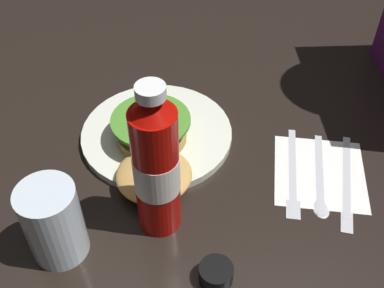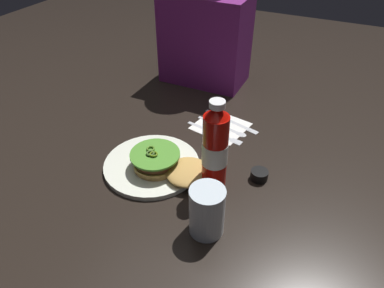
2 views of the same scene
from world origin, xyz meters
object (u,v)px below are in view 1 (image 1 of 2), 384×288
(ketchup_bottle, at_px, (160,168))
(butter_knife, at_px, (350,186))
(spoon_utensil, at_px, (323,184))
(burger_sandwich, at_px, (155,145))
(water_glass, at_px, (57,222))
(napkin, at_px, (322,172))
(condiment_cup, at_px, (220,273))
(fork_utensil, at_px, (296,177))
(dinner_plate, at_px, (160,134))

(ketchup_bottle, xyz_separation_m, butter_knife, (-0.05, 0.30, -0.11))
(ketchup_bottle, bearing_deg, spoon_utensil, 102.16)
(burger_sandwich, distance_m, water_glass, 0.22)
(water_glass, xyz_separation_m, napkin, (-0.12, 0.40, -0.06))
(condiment_cup, bearing_deg, water_glass, -105.36)
(water_glass, height_order, fork_utensil, water_glass)
(condiment_cup, xyz_separation_m, butter_knife, (-0.15, 0.22, -0.01))
(burger_sandwich, distance_m, ketchup_bottle, 0.15)
(burger_sandwich, xyz_separation_m, condiment_cup, (0.23, 0.09, -0.02))
(fork_utensil, relative_size, butter_knife, 0.97)
(fork_utensil, relative_size, spoon_utensil, 1.10)
(ketchup_bottle, distance_m, water_glass, 0.16)
(dinner_plate, distance_m, condiment_cup, 0.30)
(condiment_cup, relative_size, napkin, 0.30)
(dinner_plate, xyz_separation_m, fork_utensil, (0.11, 0.22, -0.00))
(burger_sandwich, height_order, napkin, burger_sandwich)
(napkin, bearing_deg, fork_utensil, -76.60)
(burger_sandwich, relative_size, spoon_utensil, 1.24)
(dinner_plate, bearing_deg, burger_sandwich, -6.48)
(dinner_plate, height_order, butter_knife, dinner_plate)
(burger_sandwich, bearing_deg, water_glass, -37.14)
(dinner_plate, bearing_deg, condiment_cup, 15.94)
(napkin, relative_size, fork_utensil, 0.79)
(napkin, xyz_separation_m, butter_knife, (0.03, 0.04, 0.00))
(water_glass, distance_m, butter_knife, 0.45)
(ketchup_bottle, xyz_separation_m, spoon_utensil, (-0.06, 0.26, -0.11))
(dinner_plate, height_order, condiment_cup, condiment_cup)
(burger_sandwich, distance_m, butter_knife, 0.32)
(burger_sandwich, xyz_separation_m, water_glass, (0.17, -0.13, 0.03))
(burger_sandwich, relative_size, fork_utensil, 1.12)
(ketchup_bottle, xyz_separation_m, water_glass, (0.04, -0.14, -0.06))
(burger_sandwich, xyz_separation_m, butter_knife, (0.08, 0.31, -0.03))
(water_glass, relative_size, napkin, 0.78)
(dinner_plate, xyz_separation_m, condiment_cup, (0.28, 0.08, 0.01))
(water_glass, relative_size, spoon_utensil, 0.68)
(ketchup_bottle, height_order, butter_knife, ketchup_bottle)
(water_glass, bearing_deg, spoon_utensil, 103.67)
(ketchup_bottle, relative_size, napkin, 1.61)
(burger_sandwich, bearing_deg, fork_utensil, 75.95)
(condiment_cup, bearing_deg, fork_utensil, 140.96)
(dinner_plate, height_order, ketchup_bottle, ketchup_bottle)
(burger_sandwich, height_order, butter_knife, burger_sandwich)
(condiment_cup, height_order, fork_utensil, condiment_cup)
(burger_sandwich, relative_size, butter_knife, 1.09)
(spoon_utensil, bearing_deg, water_glass, -76.33)
(water_glass, xyz_separation_m, condiment_cup, (0.06, 0.22, -0.05))
(butter_knife, bearing_deg, napkin, -132.48)
(dinner_plate, xyz_separation_m, ketchup_bottle, (0.18, 0.01, 0.11))
(dinner_plate, distance_m, spoon_utensil, 0.29)
(condiment_cup, relative_size, fork_utensil, 0.24)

